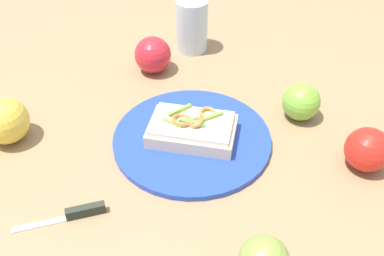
{
  "coord_description": "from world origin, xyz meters",
  "views": [
    {
      "loc": [
        -0.59,
        -0.03,
        0.53
      ],
      "look_at": [
        0.0,
        0.0,
        0.03
      ],
      "focal_mm": 40.96,
      "sensor_mm": 36.0,
      "label": 1
    }
  ],
  "objects": [
    {
      "name": "ground_plane",
      "position": [
        0.0,
        0.0,
        0.0
      ],
      "size": [
        2.0,
        2.0,
        0.0
      ],
      "primitive_type": "plane",
      "color": "#937551",
      "rests_on": "ground"
    },
    {
      "name": "plate",
      "position": [
        0.0,
        0.0,
        0.01
      ],
      "size": [
        0.28,
        0.28,
        0.01
      ],
      "primitive_type": "cylinder",
      "color": "#2544B9",
      "rests_on": "ground_plane"
    },
    {
      "name": "sandwich",
      "position": [
        0.0,
        -0.0,
        0.03
      ],
      "size": [
        0.12,
        0.16,
        0.05
      ],
      "rotation": [
        0.0,
        0.0,
        4.56
      ],
      "color": "beige",
      "rests_on": "plate"
    },
    {
      "name": "apple_0",
      "position": [
        -0.01,
        0.33,
        0.04
      ],
      "size": [
        0.09,
        0.09,
        0.08
      ],
      "primitive_type": "sphere",
      "rotation": [
        0.0,
        0.0,
        4.79
      ],
      "color": "gold",
      "rests_on": "ground_plane"
    },
    {
      "name": "apple_1",
      "position": [
        -0.05,
        -0.29,
        0.04
      ],
      "size": [
        0.09,
        0.09,
        0.08
      ],
      "primitive_type": "sphere",
      "rotation": [
        0.0,
        0.0,
        2.83
      ],
      "color": "red",
      "rests_on": "ground_plane"
    },
    {
      "name": "apple_2",
      "position": [
        0.08,
        -0.2,
        0.04
      ],
      "size": [
        0.07,
        0.07,
        0.07
      ],
      "primitive_type": "sphere",
      "rotation": [
        0.0,
        0.0,
        6.28
      ],
      "color": "#79B839",
      "rests_on": "ground_plane"
    },
    {
      "name": "apple_4",
      "position": [
        0.23,
        0.1,
        0.04
      ],
      "size": [
        0.11,
        0.11,
        0.08
      ],
      "primitive_type": "sphere",
      "rotation": [
        0.0,
        0.0,
        3.67
      ],
      "color": "red",
      "rests_on": "ground_plane"
    },
    {
      "name": "drinking_glass",
      "position": [
        0.33,
        0.02,
        0.06
      ],
      "size": [
        0.07,
        0.07,
        0.12
      ],
      "primitive_type": "cylinder",
      "color": "silver",
      "rests_on": "ground_plane"
    },
    {
      "name": "knife",
      "position": [
        -0.18,
        0.17,
        0.01
      ],
      "size": [
        0.05,
        0.13,
        0.02
      ],
      "rotation": [
        0.0,
        0.0,
        1.9
      ],
      "color": "silver",
      "rests_on": "ground_plane"
    }
  ]
}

